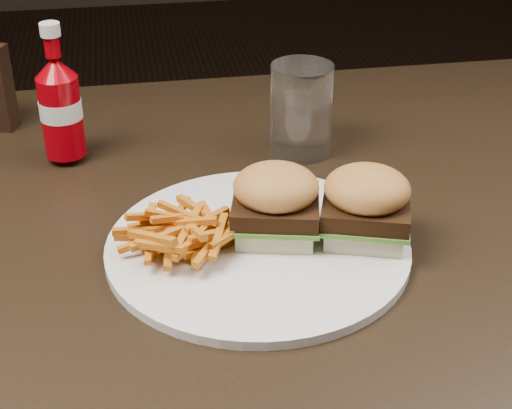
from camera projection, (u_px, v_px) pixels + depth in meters
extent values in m
cube|color=black|center=(195.00, 224.00, 0.90)|extent=(1.20, 0.80, 0.04)
cylinder|color=white|center=(258.00, 247.00, 0.81)|extent=(0.32, 0.32, 0.01)
cube|color=#FBF1C2|center=(275.00, 226.00, 0.82)|extent=(0.09, 0.09, 0.02)
cube|color=beige|center=(364.00, 228.00, 0.81)|extent=(0.10, 0.10, 0.02)
cylinder|color=#990009|center=(62.00, 116.00, 0.97)|extent=(0.07, 0.07, 0.10)
cylinder|color=white|center=(301.00, 112.00, 0.99)|extent=(0.09, 0.09, 0.12)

